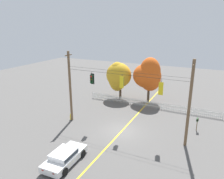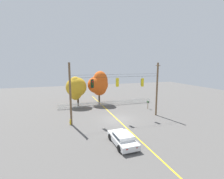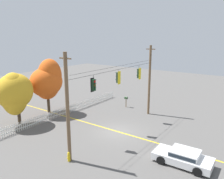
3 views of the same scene
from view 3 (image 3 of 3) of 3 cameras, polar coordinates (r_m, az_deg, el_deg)
name	(u,v)px [view 3 (image 3 of 3)]	position (r m, az deg, el deg)	size (l,w,h in m)	color
ground	(118,132)	(22.85, 1.52, -10.52)	(80.00, 80.00, 0.00)	#565451
lane_centerline_stripe	(118,132)	(22.85, 1.52, -10.51)	(0.16, 36.00, 0.01)	gold
signal_support_span	(118,91)	(21.49, 1.59, -0.28)	(13.28, 1.10, 8.19)	brown
traffic_signal_northbound_primary	(93,85)	(18.46, -4.67, 1.14)	(0.43, 0.38, 1.43)	black
traffic_signal_northbound_secondary	(118,78)	(21.18, 1.55, 3.01)	(0.43, 0.38, 1.37)	black
traffic_signal_eastbound_side	(139,73)	(24.52, 6.75, 4.01)	(0.43, 0.38, 1.53)	black
white_picket_fence	(68,110)	(28.20, -10.89, -4.95)	(18.57, 0.06, 0.98)	silver
autumn_maple_near_fence	(15,93)	(25.35, -23.23, -0.71)	(3.86, 3.13, 5.67)	#473828
autumn_maple_mid	(48,81)	(28.16, -15.84, 2.03)	(4.09, 3.35, 6.61)	#473828
parked_car	(183,157)	(18.13, 17.41, -15.81)	(2.09, 4.25, 1.15)	white
fire_hydrant	(69,157)	(18.15, -10.75, -16.18)	(0.38, 0.22, 0.77)	gold
roadside_mailbox	(126,99)	(29.99, 3.55, -2.27)	(0.25, 0.44, 1.43)	brown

